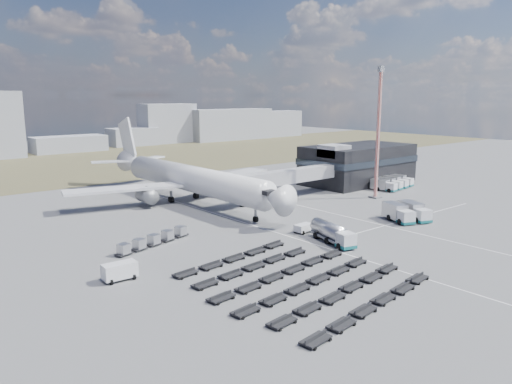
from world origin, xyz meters
TOP-DOWN VIEW (x-y plane):
  - ground at (0.00, 0.00)m, footprint 420.00×420.00m
  - grass_strip at (0.00, 110.00)m, footprint 420.00×90.00m
  - lane_markings at (9.77, 3.00)m, footprint 47.12×110.00m
  - terminal at (47.77, 23.96)m, footprint 30.40×16.40m
  - jet_bridge at (15.90, 20.42)m, footprint 30.30×3.80m
  - airliner at (0.00, 32.38)m, footprint 51.59×64.53m
  - fuel_tanker at (0.79, -9.06)m, footprint 4.87×10.04m
  - pushback_tug at (1.57, -1.87)m, footprint 3.40×2.08m
  - utility_van at (-32.13, -2.76)m, footprint 4.33×2.12m
  - catering_truck at (11.38, 41.41)m, footprint 4.78×7.00m
  - service_trucks_near at (22.19, -8.26)m, footprint 8.41×9.11m
  - service_trucks_far at (48.15, 13.08)m, footprint 12.38×8.08m
  - uld_row at (-21.65, 7.76)m, footprint 14.32×5.33m
  - baggage_dollies at (-15.54, -17.60)m, footprint 27.73×27.16m
  - floodlight_mast at (35.03, 8.39)m, footprint 2.79×2.26m

SIDE VIEW (x-z plane):
  - ground at x=0.00m, z-range 0.00..0.00m
  - grass_strip at x=0.00m, z-range 0.00..0.01m
  - lane_markings at x=9.77m, z-range 0.00..0.01m
  - baggage_dollies at x=-15.54m, z-range 0.00..0.78m
  - pushback_tug at x=1.57m, z-range 0.00..1.48m
  - uld_row at x=-21.65m, z-range 0.16..1.74m
  - utility_van at x=-32.13m, z-range 0.00..2.27m
  - service_trucks_far at x=48.15m, z-range 0.11..2.67m
  - catering_truck at x=11.38m, z-range 0.03..3.01m
  - fuel_tanker at x=0.79m, z-range 0.00..3.15m
  - service_trucks_near at x=22.19m, z-range 0.13..3.10m
  - jet_bridge at x=15.90m, z-range 1.53..8.58m
  - terminal at x=47.77m, z-range -0.25..10.75m
  - airliner at x=0.00m, z-range -3.52..14.10m
  - floodlight_mast at x=35.03m, z-range 0.03..29.29m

